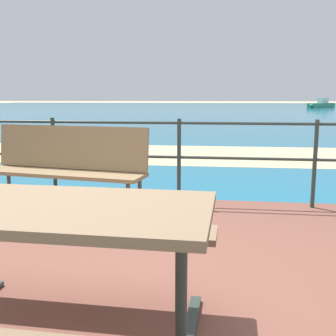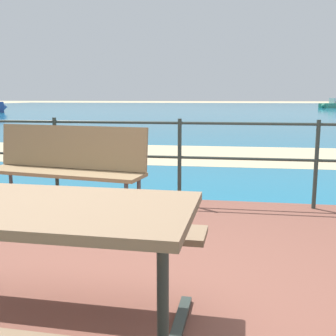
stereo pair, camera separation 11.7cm
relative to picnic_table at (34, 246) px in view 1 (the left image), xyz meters
name	(u,v)px [view 1 (the left image)]	position (x,y,z in m)	size (l,w,h in m)	color
ground_plane	(134,322)	(0.31, 0.52, -0.63)	(240.00, 240.00, 0.00)	tan
patio_paving	(134,317)	(0.31, 0.52, -0.60)	(6.40, 5.20, 0.06)	brown
sea_water	(218,109)	(0.31, 40.52, -0.63)	(90.00, 90.00, 0.01)	#196B8E
beach_strip	(200,155)	(0.31, 7.29, -0.63)	(54.00, 3.12, 0.01)	tan
picnic_table	(34,246)	(0.00, 0.00, 0.00)	(1.55, 1.46, 0.76)	#7A6047
park_bench	(67,162)	(-0.79, 2.37, -0.03)	(1.75, 0.70, 0.90)	#8C704C
railing_fence	(179,149)	(0.31, 2.94, 0.04)	(5.94, 0.04, 0.96)	#2D3833
boat_mid	(321,105)	(12.37, 48.84, -0.26)	(3.97, 4.84, 1.12)	#338466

